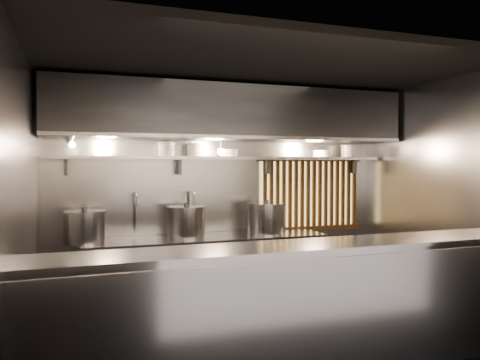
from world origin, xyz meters
TOP-DOWN VIEW (x-y plane):
  - floor at (0.00, 0.00)m, footprint 4.50×4.50m
  - ceiling at (0.00, 0.00)m, footprint 4.50×4.50m
  - wall_back at (0.00, 1.50)m, footprint 4.50×0.00m
  - wall_left at (-2.25, 0.00)m, footprint 0.00×3.00m
  - wall_right at (2.25, 0.00)m, footprint 0.00×3.00m
  - serving_counter at (0.00, -0.96)m, footprint 4.50×0.56m
  - cooking_bench at (-0.30, 1.13)m, footprint 3.00×0.70m
  - bowl_shelf at (0.00, 1.32)m, footprint 4.40×0.34m
  - exhaust_hood at (0.00, 1.10)m, footprint 4.40×0.81m
  - wood_screen at (1.30, 1.45)m, footprint 1.56×0.09m
  - faucet_left at (-1.15, 1.37)m, footprint 0.04×0.30m
  - faucet_right at (-0.45, 1.37)m, footprint 0.04×0.30m
  - heat_lamp at (-1.90, 0.85)m, footprint 0.25×0.35m
  - pendant_bulb at (-0.10, 1.20)m, footprint 0.09×0.09m
  - stock_pot_left at (-1.75, 1.15)m, footprint 0.49×0.49m
  - stock_pot_mid at (-0.56, 1.16)m, footprint 0.51×0.51m
  - stock_pot_right at (0.49, 1.12)m, footprint 0.65×0.65m
  - bowl_stack_0 at (-0.77, 1.32)m, footprint 0.22×0.22m
  - bowl_stack_1 at (-0.40, 1.32)m, footprint 0.24×0.24m
  - bowl_stack_2 at (0.05, 1.32)m, footprint 0.24×0.24m
  - bowl_stack_3 at (1.40, 1.32)m, footprint 0.24×0.24m
  - bowl_stack_4 at (1.83, 1.32)m, footprint 0.21×0.21m

SIDE VIEW (x-z plane):
  - floor at x=0.00m, z-range 0.00..0.00m
  - cooking_bench at x=-0.30m, z-range 0.00..0.90m
  - serving_counter at x=0.00m, z-range 0.00..1.13m
  - stock_pot_left at x=-1.75m, z-range 0.88..1.29m
  - stock_pot_mid at x=-0.56m, z-range 0.88..1.31m
  - stock_pot_right at x=0.49m, z-range 0.88..1.32m
  - faucet_left at x=-1.15m, z-range 1.06..1.56m
  - faucet_right at x=-0.45m, z-range 1.06..1.56m
  - wood_screen at x=1.30m, z-range 0.86..1.90m
  - wall_back at x=0.00m, z-range -0.85..3.65m
  - wall_left at x=-2.25m, z-range -0.10..2.90m
  - wall_right at x=2.25m, z-range -0.10..2.90m
  - bowl_shelf at x=0.00m, z-range 1.86..1.90m
  - bowl_stack_3 at x=1.40m, z-range 1.90..1.99m
  - bowl_stack_2 at x=0.05m, z-range 1.90..1.99m
  - pendant_bulb at x=-0.10m, z-range 1.87..2.05m
  - bowl_stack_1 at x=-0.40m, z-range 1.90..2.07m
  - bowl_stack_0 at x=-0.77m, z-range 1.90..2.07m
  - bowl_stack_4 at x=1.83m, z-range 1.90..2.07m
  - heat_lamp at x=-1.90m, z-range 1.97..2.17m
  - exhaust_hood at x=0.00m, z-range 2.10..2.75m
  - ceiling at x=0.00m, z-range 2.80..2.80m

